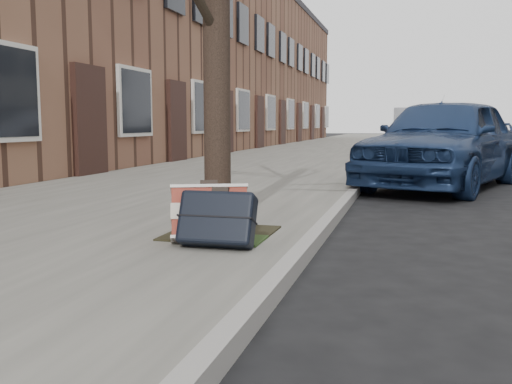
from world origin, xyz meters
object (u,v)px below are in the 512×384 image
(suitcase_navy, at_px, (217,218))
(car_near_mid, at_px, (423,135))
(suitcase_red, at_px, (210,214))
(car_near_front, at_px, (444,142))

(suitcase_navy, distance_m, car_near_mid, 12.31)
(suitcase_red, height_order, car_near_mid, car_near_mid)
(car_near_mid, bearing_deg, car_near_front, -89.97)
(suitcase_navy, distance_m, car_near_front, 6.15)
(car_near_front, bearing_deg, suitcase_navy, -88.49)
(suitcase_red, bearing_deg, car_near_front, 48.46)
(suitcase_navy, bearing_deg, car_near_mid, 81.25)
(suitcase_navy, relative_size, car_near_front, 0.13)
(suitcase_navy, bearing_deg, car_near_front, 71.07)
(car_near_front, bearing_deg, suitcase_red, -90.11)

